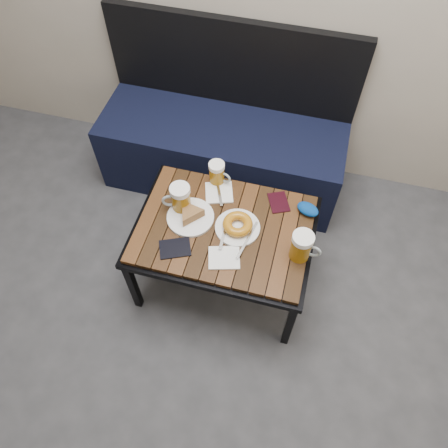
% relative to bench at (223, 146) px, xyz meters
% --- Properties ---
extents(bench, '(1.40, 0.50, 0.95)m').
position_rel_bench_xyz_m(bench, '(0.00, 0.00, 0.00)').
color(bench, black).
rests_on(bench, ground).
extents(cafe_table, '(0.84, 0.62, 0.47)m').
position_rel_bench_xyz_m(cafe_table, '(0.19, -0.69, 0.16)').
color(cafe_table, black).
rests_on(cafe_table, ground).
extents(beer_mug_left, '(0.15, 0.11, 0.15)m').
position_rel_bench_xyz_m(beer_mug_left, '(-0.03, -0.64, 0.28)').
color(beer_mug_left, '#8E5C0B').
rests_on(beer_mug_left, cafe_table).
extents(beer_mug_centre, '(0.12, 0.09, 0.13)m').
position_rel_bench_xyz_m(beer_mug_centre, '(0.09, -0.43, 0.26)').
color(beer_mug_centre, '#8E5C0B').
rests_on(beer_mug_centre, cafe_table).
extents(beer_mug_right, '(0.14, 0.10, 0.15)m').
position_rel_bench_xyz_m(beer_mug_right, '(0.55, -0.75, 0.28)').
color(beer_mug_right, '#8E5C0B').
rests_on(beer_mug_right, cafe_table).
extents(plate_pie, '(0.22, 0.22, 0.06)m').
position_rel_bench_xyz_m(plate_pie, '(0.02, -0.68, 0.22)').
color(plate_pie, white).
rests_on(plate_pie, cafe_table).
extents(plate_bagel, '(0.21, 0.27, 0.06)m').
position_rel_bench_xyz_m(plate_bagel, '(0.25, -0.68, 0.22)').
color(plate_bagel, white).
rests_on(plate_bagel, cafe_table).
extents(napkin_left, '(0.17, 0.17, 0.01)m').
position_rel_bench_xyz_m(napkin_left, '(0.12, -0.50, 0.20)').
color(napkin_left, white).
rests_on(napkin_left, cafe_table).
extents(napkin_right, '(0.16, 0.15, 0.01)m').
position_rel_bench_xyz_m(napkin_right, '(0.23, -0.85, 0.20)').
color(napkin_right, white).
rests_on(napkin_right, cafe_table).
extents(passport_navy, '(0.17, 0.15, 0.01)m').
position_rel_bench_xyz_m(passport_navy, '(0.01, -0.86, 0.20)').
color(passport_navy, black).
rests_on(passport_navy, cafe_table).
extents(passport_burgundy, '(0.13, 0.15, 0.01)m').
position_rel_bench_xyz_m(passport_burgundy, '(0.41, -0.49, 0.20)').
color(passport_burgundy, black).
rests_on(passport_burgundy, cafe_table).
extents(knit_pouch, '(0.13, 0.11, 0.05)m').
position_rel_bench_xyz_m(knit_pouch, '(0.55, -0.51, 0.22)').
color(knit_pouch, '#050C8C').
rests_on(knit_pouch, cafe_table).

